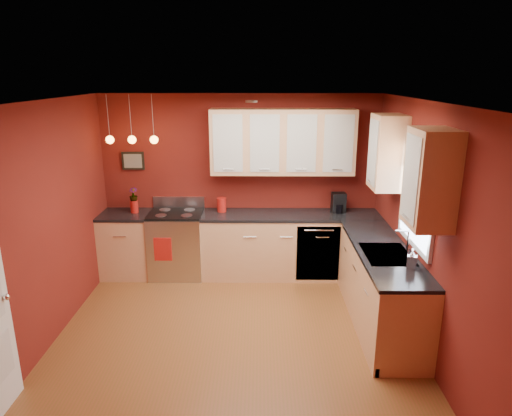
{
  "coord_description": "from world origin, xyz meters",
  "views": [
    {
      "loc": [
        0.29,
        -4.42,
        2.86
      ],
      "look_at": [
        0.24,
        1.0,
        1.26
      ],
      "focal_mm": 32.0,
      "sensor_mm": 36.0,
      "label": 1
    }
  ],
  "objects_px": {
    "coffee_maker": "(339,203)",
    "red_canister": "(222,205)",
    "sink": "(387,256)",
    "gas_range": "(177,243)",
    "soap_pump": "(412,259)"
  },
  "relations": [
    {
      "from": "coffee_maker",
      "to": "red_canister",
      "type": "bearing_deg",
      "value": 176.46
    },
    {
      "from": "sink",
      "to": "red_canister",
      "type": "distance_m",
      "value": 2.54
    },
    {
      "from": "red_canister",
      "to": "sink",
      "type": "bearing_deg",
      "value": -39.05
    },
    {
      "from": "gas_range",
      "to": "red_canister",
      "type": "relative_size",
      "value": 5.38
    },
    {
      "from": "red_canister",
      "to": "soap_pump",
      "type": "distance_m",
      "value": 2.9
    },
    {
      "from": "sink",
      "to": "gas_range",
      "type": "bearing_deg",
      "value": 150.22
    },
    {
      "from": "sink",
      "to": "coffee_maker",
      "type": "relative_size",
      "value": 2.48
    },
    {
      "from": "coffee_maker",
      "to": "soap_pump",
      "type": "bearing_deg",
      "value": -81.51
    },
    {
      "from": "red_canister",
      "to": "coffee_maker",
      "type": "height_order",
      "value": "coffee_maker"
    },
    {
      "from": "red_canister",
      "to": "coffee_maker",
      "type": "relative_size",
      "value": 0.73
    },
    {
      "from": "gas_range",
      "to": "red_canister",
      "type": "height_order",
      "value": "red_canister"
    },
    {
      "from": "coffee_maker",
      "to": "sink",
      "type": "bearing_deg",
      "value": -83.48
    },
    {
      "from": "gas_range",
      "to": "red_canister",
      "type": "distance_m",
      "value": 0.87
    },
    {
      "from": "sink",
      "to": "coffee_maker",
      "type": "xyz_separation_m",
      "value": [
        -0.28,
        1.6,
        0.15
      ]
    },
    {
      "from": "gas_range",
      "to": "coffee_maker",
      "type": "xyz_separation_m",
      "value": [
        2.34,
        0.09,
        0.59
      ]
    }
  ]
}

